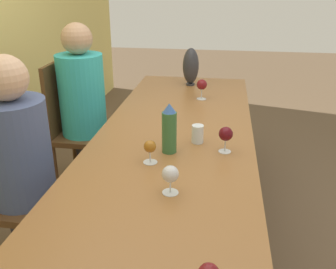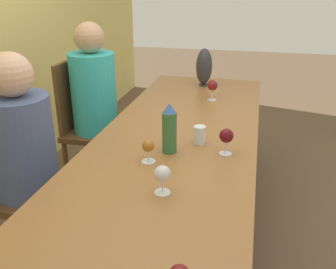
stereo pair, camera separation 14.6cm
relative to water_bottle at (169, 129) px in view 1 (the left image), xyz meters
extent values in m
plane|color=brown|center=(0.18, 0.01, -0.86)|extent=(14.00, 14.00, 0.00)
cube|color=#936033|center=(0.18, 0.01, -0.15)|extent=(2.82, 0.90, 0.04)
cylinder|color=#936033|center=(1.49, -0.35, -0.51)|extent=(0.07, 0.07, 0.69)
cylinder|color=#936033|center=(1.49, 0.36, -0.51)|extent=(0.07, 0.07, 0.69)
cylinder|color=#336638|center=(0.00, 0.00, -0.02)|extent=(0.08, 0.08, 0.22)
cone|color=#33599E|center=(0.00, 0.00, 0.11)|extent=(0.07, 0.07, 0.05)
cylinder|color=silver|center=(0.14, -0.14, -0.08)|extent=(0.07, 0.07, 0.10)
cylinder|color=#2D2D33|center=(1.33, 0.02, -0.12)|extent=(0.07, 0.07, 0.01)
ellipsoid|color=#2D2D33|center=(1.33, 0.02, 0.03)|extent=(0.13, 0.13, 0.29)
cylinder|color=silver|center=(0.94, -0.10, -0.13)|extent=(0.07, 0.07, 0.00)
cylinder|color=silver|center=(0.94, -0.10, -0.09)|extent=(0.01, 0.01, 0.08)
sphere|color=maroon|center=(0.94, -0.10, -0.02)|extent=(0.08, 0.08, 0.08)
cylinder|color=silver|center=(-0.14, 0.07, -0.13)|extent=(0.07, 0.07, 0.00)
cylinder|color=silver|center=(-0.14, 0.07, -0.10)|extent=(0.01, 0.01, 0.06)
sphere|color=#995B19|center=(-0.14, 0.07, -0.04)|extent=(0.06, 0.06, 0.06)
cylinder|color=silver|center=(-0.40, -0.06, -0.13)|extent=(0.07, 0.07, 0.00)
cylinder|color=silver|center=(-0.40, -0.06, -0.10)|extent=(0.01, 0.01, 0.06)
sphere|color=silver|center=(-0.40, -0.06, -0.04)|extent=(0.07, 0.07, 0.07)
cylinder|color=silver|center=(0.04, -0.29, -0.13)|extent=(0.07, 0.07, 0.00)
cylinder|color=silver|center=(0.04, -0.29, -0.09)|extent=(0.01, 0.01, 0.07)
sphere|color=#510C14|center=(0.04, -0.29, -0.03)|extent=(0.07, 0.07, 0.07)
cube|color=brown|center=(-0.13, 0.77, -0.42)|extent=(0.44, 0.44, 0.04)
cylinder|color=brown|center=(-0.32, 0.58, -0.65)|extent=(0.04, 0.04, 0.42)
cylinder|color=brown|center=(0.06, 0.58, -0.65)|extent=(0.04, 0.04, 0.42)
cylinder|color=brown|center=(0.06, 0.96, -0.65)|extent=(0.04, 0.04, 0.42)
cube|color=brown|center=(0.80, 0.77, -0.42)|extent=(0.44, 0.44, 0.04)
cube|color=brown|center=(0.80, 0.97, -0.13)|extent=(0.40, 0.03, 0.54)
cylinder|color=brown|center=(0.61, 0.58, -0.65)|extent=(0.04, 0.04, 0.42)
cylinder|color=brown|center=(0.99, 0.58, -0.65)|extent=(0.04, 0.04, 0.42)
cylinder|color=brown|center=(0.61, 0.96, -0.65)|extent=(0.04, 0.04, 0.42)
cylinder|color=brown|center=(0.99, 0.96, -0.65)|extent=(0.04, 0.04, 0.42)
cube|color=#2D2D38|center=(-0.13, 0.71, -0.63)|extent=(0.26, 0.19, 0.46)
cylinder|color=#475684|center=(-0.13, 0.77, -0.12)|extent=(0.34, 0.34, 0.55)
sphere|color=#D6A884|center=(-0.13, 0.77, 0.27)|extent=(0.23, 0.23, 0.23)
cube|color=#2D2D38|center=(0.80, 0.72, -0.63)|extent=(0.25, 0.19, 0.46)
cylinder|color=#33B7BC|center=(0.80, 0.77, -0.09)|extent=(0.34, 0.34, 0.60)
sphere|color=tan|center=(0.80, 0.77, 0.32)|extent=(0.22, 0.22, 0.22)
camera|label=1|loc=(-1.74, -0.26, 0.71)|focal=40.00mm
camera|label=2|loc=(-1.72, -0.40, 0.71)|focal=40.00mm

